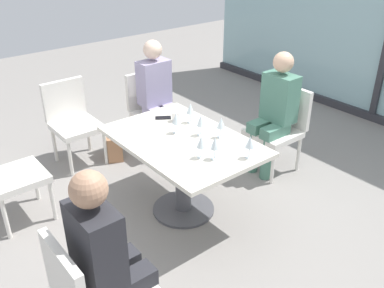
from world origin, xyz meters
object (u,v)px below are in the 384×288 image
at_px(wine_glass_2, 250,142).
at_px(person_near_window, 275,108).
at_px(chair_near_window, 280,124).
at_px(person_front_right, 108,254).
at_px(person_far_left, 158,93).
at_px(chair_side_end, 72,118).
at_px(wine_glass_0, 190,109).
at_px(wine_glass_6, 201,142).
at_px(chair_far_left, 153,107).
at_px(wine_glass_4, 201,121).
at_px(wine_glass_1, 176,119).
at_px(cell_phone_on_table, 163,118).
at_px(handbag_1, 114,145).
at_px(wine_glass_3, 221,123).
at_px(coffee_cup, 176,116).
at_px(chair_front_left, 3,173).
at_px(wine_glass_5, 215,144).
at_px(dining_table_main, 183,157).

bearing_deg(wine_glass_2, person_near_window, 120.91).
distance_m(chair_near_window, person_front_right, 2.56).
bearing_deg(chair_near_window, person_far_left, -144.93).
xyz_separation_m(chair_side_end, person_far_left, (0.40, 0.83, 0.20)).
relative_size(wine_glass_0, wine_glass_6, 1.00).
xyz_separation_m(chair_far_left, person_near_window, (1.20, 0.66, 0.20)).
relative_size(person_far_left, wine_glass_4, 6.81).
distance_m(person_near_window, wine_glass_1, 1.14).
bearing_deg(cell_phone_on_table, handbag_1, -139.06).
xyz_separation_m(chair_near_window, wine_glass_2, (0.57, -1.06, 0.37)).
relative_size(wine_glass_3, coffee_cup, 2.06).
bearing_deg(person_near_window, wine_glass_3, -78.82).
bearing_deg(wine_glass_2, wine_glass_1, -165.97).
xyz_separation_m(person_far_left, wine_glass_0, (0.87, -0.24, 0.16)).
height_order(wine_glass_0, coffee_cup, wine_glass_0).
relative_size(person_near_window, wine_glass_4, 6.81).
bearing_deg(chair_front_left, person_front_right, 3.87).
bearing_deg(wine_glass_2, cell_phone_on_table, -175.24).
relative_size(chair_side_end, wine_glass_2, 4.70).
relative_size(chair_far_left, handbag_1, 2.90).
height_order(chair_front_left, coffee_cup, chair_front_left).
xyz_separation_m(person_front_right, wine_glass_1, (-0.94, 1.19, 0.16)).
relative_size(chair_side_end, wine_glass_1, 4.70).
height_order(wine_glass_3, handbag_1, wine_glass_3).
bearing_deg(wine_glass_5, person_far_left, 161.16).
relative_size(dining_table_main, person_far_left, 1.06).
bearing_deg(person_front_right, chair_far_left, 140.47).
xyz_separation_m(wine_glass_0, wine_glass_3, (0.39, 0.01, 0.00)).
relative_size(chair_side_end, wine_glass_5, 4.70).
height_order(chair_far_left, wine_glass_4, wine_glass_4).
bearing_deg(handbag_1, cell_phone_on_table, 33.03).
bearing_deg(person_front_right, chair_side_end, 160.32).
relative_size(wine_glass_6, coffee_cup, 2.06).
relative_size(wine_glass_6, cell_phone_on_table, 1.28).
distance_m(chair_front_left, wine_glass_3, 1.86).
relative_size(chair_far_left, coffee_cup, 9.67).
relative_size(wine_glass_1, coffee_cup, 2.06).
xyz_separation_m(dining_table_main, wine_glass_3, (0.18, 0.27, 0.31)).
xyz_separation_m(person_front_right, wine_glass_3, (-0.63, 1.42, 0.16)).
bearing_deg(chair_near_window, chair_front_left, -107.69).
bearing_deg(wine_glass_5, chair_near_window, 108.08).
bearing_deg(chair_far_left, person_far_left, -0.00).
bearing_deg(chair_far_left, person_near_window, 28.68).
distance_m(chair_near_window, wine_glass_6, 1.43).
relative_size(chair_near_window, handbag_1, 2.90).
distance_m(chair_front_left, coffee_cup, 1.55).
xyz_separation_m(dining_table_main, cell_phone_on_table, (-0.45, 0.12, 0.18)).
bearing_deg(person_front_right, wine_glass_3, 113.91).
bearing_deg(cell_phone_on_table, wine_glass_4, 38.76).
bearing_deg(handbag_1, chair_far_left, 107.56).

